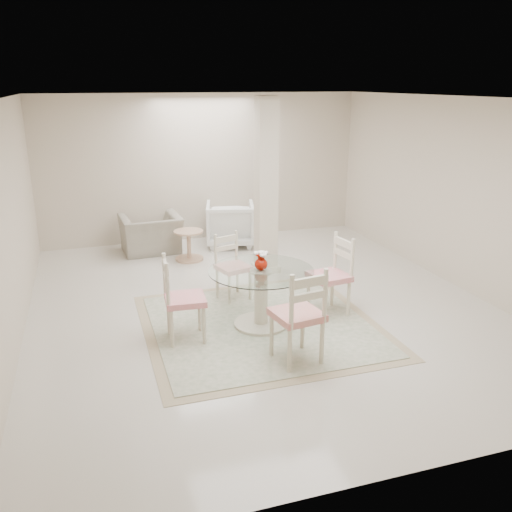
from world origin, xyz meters
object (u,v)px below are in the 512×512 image
object	(u,v)px
red_vase	(261,261)
side_table	(189,246)
dining_table	(261,298)
dining_chair_north	(231,261)
armchair_white	(230,224)
dining_chair_east	(334,269)
dining_chair_south	(301,309)
recliner_taupe	(151,234)
dining_chair_west	(178,293)
column	(266,187)

from	to	relation	value
red_vase	side_table	bearing A→B (deg)	96.93
dining_table	side_table	distance (m)	2.87
dining_chair_north	armchair_white	size ratio (longest dim) A/B	1.15
dining_chair_north	armchair_white	distance (m)	2.59
dining_chair_east	dining_chair_south	distance (m)	1.45
dining_chair_north	recliner_taupe	distance (m)	2.61
dining_table	recliner_taupe	bearing A→B (deg)	104.36
red_vase	armchair_white	distance (m)	3.58
dining_chair_south	side_table	world-z (taller)	dining_chair_south
recliner_taupe	armchair_white	distance (m)	1.45
armchair_white	dining_chair_north	bearing A→B (deg)	89.42
dining_chair_east	dining_chair_west	size ratio (longest dim) A/B	1.01
dining_table	dining_chair_east	size ratio (longest dim) A/B	1.11
dining_chair_west	armchair_white	world-z (taller)	dining_chair_west
dining_chair_east	dining_chair_north	distance (m)	1.45
dining_table	dining_chair_east	world-z (taller)	dining_chair_east
dining_chair_west	armchair_white	distance (m)	3.93
dining_chair_west	dining_chair_east	bearing A→B (deg)	-80.96
dining_chair_south	side_table	bearing A→B (deg)	-92.25
armchair_white	side_table	size ratio (longest dim) A/B	1.71
column	side_table	world-z (taller)	column
column	dining_table	xyz separation A→B (m)	(-0.71, -1.92, -0.98)
column	dining_chair_south	size ratio (longest dim) A/B	2.24
dining_table	dining_chair_north	size ratio (longest dim) A/B	1.26
dining_chair_west	side_table	size ratio (longest dim) A/B	2.20
recliner_taupe	side_table	distance (m)	0.85
red_vase	side_table	size ratio (longest dim) A/B	0.47
dining_table	dining_chair_south	distance (m)	1.06
recliner_taupe	side_table	size ratio (longest dim) A/B	1.97
dining_chair_south	armchair_white	size ratio (longest dim) A/B	1.37
dining_table	dining_chair_west	size ratio (longest dim) A/B	1.13
dining_table	dining_chair_south	size ratio (longest dim) A/B	1.06
red_vase	recliner_taupe	world-z (taller)	red_vase
dining_chair_south	recliner_taupe	distance (m)	4.63
recliner_taupe	side_table	bearing A→B (deg)	126.43
dining_chair_south	dining_table	bearing A→B (deg)	-93.16
dining_chair_north	recliner_taupe	bearing A→B (deg)	91.69
dining_chair_south	red_vase	bearing A→B (deg)	-93.20
dining_chair_west	dining_chair_south	bearing A→B (deg)	-126.11
dining_table	dining_chair_north	xyz separation A→B (m)	(-0.11, 1.01, 0.16)
dining_chair_east	dining_chair_west	bearing A→B (deg)	-93.36
column	dining_table	world-z (taller)	column
column	dining_chair_south	distance (m)	3.09
red_vase	side_table	xyz separation A→B (m)	(-0.35, 2.85, -0.62)
side_table	armchair_white	bearing A→B (deg)	36.21
armchair_white	side_table	distance (m)	1.13
red_vase	dining_chair_north	world-z (taller)	dining_chair_north
column	side_table	xyz separation A→B (m)	(-1.05, 0.93, -1.11)
column	dining_chair_east	size ratio (longest dim) A/B	2.37
red_vase	side_table	world-z (taller)	red_vase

